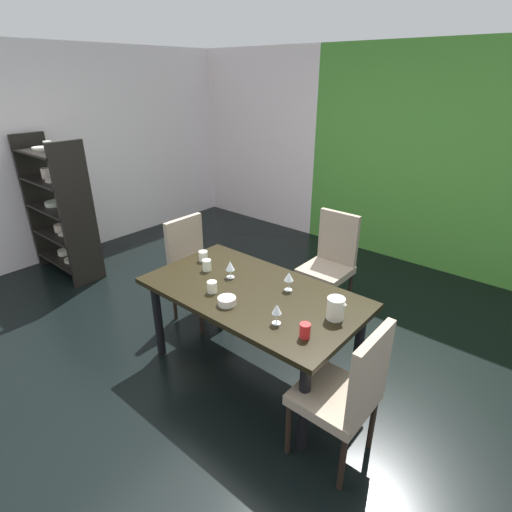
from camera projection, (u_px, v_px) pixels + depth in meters
The scene contains 18 objects.
ground_plane at pixel (222, 350), 3.53m from camera, with size 6.24×5.89×0.02m, color black.
back_panel_interior at pixel (257, 139), 6.19m from camera, with size 2.17×0.10×2.57m, color silver.
garden_window_panel at pixel (475, 167), 4.35m from camera, with size 4.08×0.10×2.57m, color #488F33.
left_interior_panel at pixel (37, 159), 4.80m from camera, with size 0.10×5.89×2.57m, color silver.
dining_table at pixel (252, 301), 3.02m from camera, with size 1.66×0.91×0.74m.
chair_left_far at pixel (194, 266), 3.81m from camera, with size 0.45×0.44×1.00m.
chair_right_near at pixel (348, 391), 2.32m from camera, with size 0.44×0.44×0.98m.
chair_head_far at pixel (331, 259), 3.94m from camera, with size 0.44×0.45×1.00m.
display_shelf at pixel (59, 208), 4.59m from camera, with size 0.94×0.38×1.60m.
wine_glass_corner at pixel (230, 266), 3.13m from camera, with size 0.07×0.07×0.14m.
wine_glass_right at pixel (289, 277), 2.94m from camera, with size 0.07×0.07×0.15m.
wine_glass_west at pixel (277, 310), 2.54m from camera, with size 0.06×0.06×0.14m.
serving_bowl_front at pixel (227, 301), 2.79m from camera, with size 0.13×0.13×0.05m, color silver.
cup_north at pixel (203, 256), 3.43m from camera, with size 0.08×0.08×0.09m, color white.
cup_center at pixel (305, 331), 2.43m from camera, with size 0.07×0.07×0.10m, color red.
cup_near_shelf at pixel (207, 265), 3.26m from camera, with size 0.07×0.07×0.09m, color silver.
cup_east at pixel (212, 287), 2.94m from camera, with size 0.07×0.07×0.09m, color silver.
pitcher_near_window at pixel (336, 308), 2.61m from camera, with size 0.13×0.12×0.15m.
Camera 1 is at (2.08, -1.98, 2.22)m, focal length 28.00 mm.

